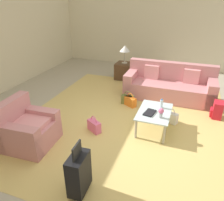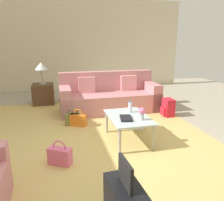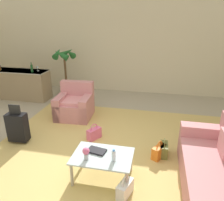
{
  "view_description": "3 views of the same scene",
  "coord_description": "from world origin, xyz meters",
  "px_view_note": "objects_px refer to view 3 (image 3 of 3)",
  "views": [
    {
      "loc": [
        -3.59,
        -1.01,
        2.59
      ],
      "look_at": [
        0.06,
        0.31,
        0.71
      ],
      "focal_mm": 35.0,
      "sensor_mm": 36.0,
      "label": 1
    },
    {
      "loc": [
        -2.88,
        0.63,
        1.64
      ],
      "look_at": [
        0.41,
        -0.22,
        0.73
      ],
      "focal_mm": 35.0,
      "sensor_mm": 36.0,
      "label": 2
    },
    {
      "loc": [
        1.16,
        -3.31,
        2.5
      ],
      "look_at": [
        0.39,
        0.27,
        1.08
      ],
      "focal_mm": 35.0,
      "sensor_mm": 36.0,
      "label": 3
    }
  ],
  "objects_px": {
    "wine_bottle_green": "(32,68)",
    "wine_glass_left_of_centre": "(38,68)",
    "coffee_table": "(103,159)",
    "suitcase_black": "(18,127)",
    "handbag_white": "(125,189)",
    "handbag_pink": "(94,133)",
    "armchair": "(75,105)",
    "water_bottle": "(114,156)",
    "potted_palm": "(65,70)",
    "flower_vase": "(86,153)",
    "coffee_table_book": "(97,151)",
    "wine_glass_leftmost": "(0,66)",
    "handbag_orange": "(159,152)",
    "bar_console": "(21,84)",
    "handbag_olive": "(164,149)"
  },
  "relations": [
    {
      "from": "coffee_table",
      "to": "suitcase_black",
      "type": "xyz_separation_m",
      "value": [
        -2.0,
        0.7,
        -0.02
      ]
    },
    {
      "from": "suitcase_black",
      "to": "handbag_white",
      "type": "height_order",
      "value": "suitcase_black"
    },
    {
      "from": "coffee_table",
      "to": "water_bottle",
      "type": "bearing_deg",
      "value": -26.57
    },
    {
      "from": "water_bottle",
      "to": "handbag_pink",
      "type": "bearing_deg",
      "value": 118.86
    },
    {
      "from": "wine_bottle_green",
      "to": "handbag_white",
      "type": "xyz_separation_m",
      "value": [
        3.36,
        -3.29,
        -0.9
      ]
    },
    {
      "from": "flower_vase",
      "to": "suitcase_black",
      "type": "xyz_separation_m",
      "value": [
        -1.78,
        0.85,
        -0.2
      ]
    },
    {
      "from": "handbag_orange",
      "to": "water_bottle",
      "type": "bearing_deg",
      "value": -128.93
    },
    {
      "from": "potted_palm",
      "to": "coffee_table",
      "type": "bearing_deg",
      "value": -59.26
    },
    {
      "from": "wine_bottle_green",
      "to": "handbag_pink",
      "type": "height_order",
      "value": "wine_bottle_green"
    },
    {
      "from": "handbag_pink",
      "to": "suitcase_black",
      "type": "bearing_deg",
      "value": -163.38
    },
    {
      "from": "handbag_olive",
      "to": "handbag_pink",
      "type": "bearing_deg",
      "value": 168.49
    },
    {
      "from": "suitcase_black",
      "to": "handbag_white",
      "type": "bearing_deg",
      "value": -22.65
    },
    {
      "from": "potted_palm",
      "to": "flower_vase",
      "type": "bearing_deg",
      "value": -62.78
    },
    {
      "from": "wine_bottle_green",
      "to": "handbag_olive",
      "type": "distance_m",
      "value": 4.56
    },
    {
      "from": "potted_palm",
      "to": "handbag_olive",
      "type": "bearing_deg",
      "value": -41.85
    },
    {
      "from": "wine_bottle_green",
      "to": "armchair",
      "type": "bearing_deg",
      "value": -26.25
    },
    {
      "from": "armchair",
      "to": "handbag_orange",
      "type": "distance_m",
      "value": 2.62
    },
    {
      "from": "flower_vase",
      "to": "handbag_orange",
      "type": "xyz_separation_m",
      "value": [
        1.11,
        0.91,
        -0.43
      ]
    },
    {
      "from": "bar_console",
      "to": "potted_palm",
      "type": "bearing_deg",
      "value": 24.78
    },
    {
      "from": "coffee_table_book",
      "to": "handbag_olive",
      "type": "relative_size",
      "value": 0.83
    },
    {
      "from": "wine_glass_leftmost",
      "to": "handbag_white",
      "type": "distance_m",
      "value": 5.77
    },
    {
      "from": "wine_glass_left_of_centre",
      "to": "handbag_white",
      "type": "height_order",
      "value": "wine_glass_left_of_centre"
    },
    {
      "from": "coffee_table",
      "to": "handbag_olive",
      "type": "bearing_deg",
      "value": 40.98
    },
    {
      "from": "wine_glass_leftmost",
      "to": "wine_glass_left_of_centre",
      "type": "relative_size",
      "value": 1.0
    },
    {
      "from": "bar_console",
      "to": "wine_bottle_green",
      "type": "distance_m",
      "value": 0.8
    },
    {
      "from": "wine_bottle_green",
      "to": "wine_glass_left_of_centre",
      "type": "bearing_deg",
      "value": 61.43
    },
    {
      "from": "water_bottle",
      "to": "handbag_white",
      "type": "xyz_separation_m",
      "value": [
        0.21,
        -0.21,
        -0.4
      ]
    },
    {
      "from": "handbag_white",
      "to": "handbag_pink",
      "type": "distance_m",
      "value": 1.72
    },
    {
      "from": "coffee_table_book",
      "to": "handbag_orange",
      "type": "xyz_separation_m",
      "value": [
        1.01,
        0.68,
        -0.32
      ]
    },
    {
      "from": "suitcase_black",
      "to": "flower_vase",
      "type": "bearing_deg",
      "value": -25.53
    },
    {
      "from": "wine_glass_left_of_centre",
      "to": "water_bottle",
      "type": "bearing_deg",
      "value": -46.74
    },
    {
      "from": "wine_glass_leftmost",
      "to": "armchair",
      "type": "bearing_deg",
      "value": -18.35
    },
    {
      "from": "water_bottle",
      "to": "wine_glass_leftmost",
      "type": "distance_m",
      "value": 5.42
    },
    {
      "from": "coffee_table_book",
      "to": "wine_bottle_green",
      "type": "xyz_separation_m",
      "value": [
        -2.83,
        2.9,
        0.58
      ]
    },
    {
      "from": "armchair",
      "to": "wine_bottle_green",
      "type": "relative_size",
      "value": 3.07
    },
    {
      "from": "suitcase_black",
      "to": "handbag_pink",
      "type": "bearing_deg",
      "value": 16.62
    },
    {
      "from": "wine_glass_leftmost",
      "to": "handbag_white",
      "type": "height_order",
      "value": "wine_glass_leftmost"
    },
    {
      "from": "water_bottle",
      "to": "flower_vase",
      "type": "distance_m",
      "value": 0.42
    },
    {
      "from": "wine_glass_left_of_centre",
      "to": "wine_bottle_green",
      "type": "relative_size",
      "value": 0.51
    },
    {
      "from": "coffee_table_book",
      "to": "handbag_orange",
      "type": "bearing_deg",
      "value": 44.63
    },
    {
      "from": "armchair",
      "to": "handbag_white",
      "type": "height_order",
      "value": "armchair"
    },
    {
      "from": "handbag_pink",
      "to": "potted_palm",
      "type": "distance_m",
      "value": 3.15
    },
    {
      "from": "flower_vase",
      "to": "suitcase_black",
      "type": "distance_m",
      "value": 1.98
    },
    {
      "from": "wine_glass_left_of_centre",
      "to": "handbag_olive",
      "type": "bearing_deg",
      "value": -30.89
    },
    {
      "from": "wine_bottle_green",
      "to": "handbag_orange",
      "type": "xyz_separation_m",
      "value": [
        3.84,
        -2.22,
        -0.9
      ]
    },
    {
      "from": "bar_console",
      "to": "wine_glass_leftmost",
      "type": "relative_size",
      "value": 12.17
    },
    {
      "from": "wine_bottle_green",
      "to": "suitcase_black",
      "type": "distance_m",
      "value": 2.56
    },
    {
      "from": "coffee_table",
      "to": "bar_console",
      "type": "distance_m",
      "value": 4.68
    },
    {
      "from": "coffee_table",
      "to": "handbag_pink",
      "type": "distance_m",
      "value": 1.28
    },
    {
      "from": "coffee_table",
      "to": "coffee_table_book",
      "type": "bearing_deg",
      "value": 146.31
    }
  ]
}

